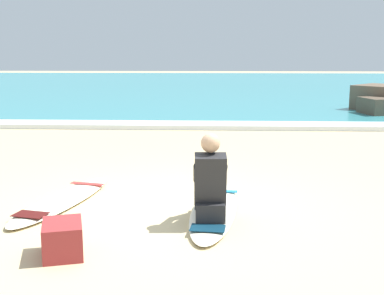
{
  "coord_description": "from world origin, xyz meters",
  "views": [
    {
      "loc": [
        0.63,
        -5.9,
        1.9
      ],
      "look_at": [
        0.32,
        1.13,
        0.55
      ],
      "focal_mm": 47.78,
      "sensor_mm": 36.0,
      "label": 1
    }
  ],
  "objects": [
    {
      "name": "surfboard_spare_near",
      "position": [
        -1.28,
        0.25,
        0.04
      ],
      "size": [
        1.03,
        2.38,
        0.08
      ],
      "color": "#EFE5C6",
      "rests_on": "ground"
    },
    {
      "name": "breaking_foam",
      "position": [
        0.0,
        6.62,
        0.06
      ],
      "size": [
        80.0,
        0.9,
        0.11
      ],
      "primitive_type": "cube",
      "color": "white",
      "rests_on": "ground"
    },
    {
      "name": "sea",
      "position": [
        0.0,
        20.32,
        0.05
      ],
      "size": [
        80.0,
        28.0,
        0.1
      ],
      "primitive_type": "cube",
      "color": "teal",
      "rests_on": "ground"
    },
    {
      "name": "surfer_seated",
      "position": [
        0.59,
        -0.46,
        0.44
      ],
      "size": [
        0.39,
        0.71,
        0.95
      ],
      "color": "#232326",
      "rests_on": "surfboard_main"
    },
    {
      "name": "surfboard_main",
      "position": [
        0.64,
        -0.07,
        0.04
      ],
      "size": [
        0.73,
        2.42,
        0.08
      ],
      "color": "#EFE5C6",
      "rests_on": "ground"
    },
    {
      "name": "ground_plane",
      "position": [
        0.0,
        0.0,
        0.0
      ],
      "size": [
        80.0,
        80.0,
        0.0
      ],
      "primitive_type": "plane",
      "color": "#CCB584"
    },
    {
      "name": "beach_bag",
      "position": [
        -0.78,
        -1.43,
        0.16
      ],
      "size": [
        0.48,
        0.56,
        0.32
      ],
      "primitive_type": "cube",
      "rotation": [
        0.0,
        0.0,
        0.28
      ],
      "color": "maroon",
      "rests_on": "ground"
    }
  ]
}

